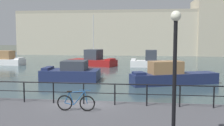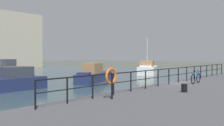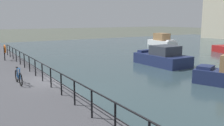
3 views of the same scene
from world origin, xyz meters
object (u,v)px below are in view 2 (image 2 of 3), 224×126
object	(u,v)px
moored_harbor_tender	(11,81)
mooring_bollard	(184,88)
parked_bicycle	(196,78)
moored_green_narrowboat	(7,71)
moored_red_daysailer	(148,69)
moored_blue_motorboat	(94,75)
life_ring_stand	(111,77)

from	to	relation	value
moored_harbor_tender	mooring_bollard	world-z (taller)	moored_harbor_tender
parked_bicycle	moored_green_narrowboat	bearing A→B (deg)	82.13
moored_red_daysailer	parked_bicycle	size ratio (longest dim) A/B	4.67
moored_green_narrowboat	moored_blue_motorboat	bearing A→B (deg)	99.60
life_ring_stand	moored_red_daysailer	bearing A→B (deg)	26.53
moored_blue_motorboat	moored_harbor_tender	xyz separation A→B (m)	(-9.98, 1.07, -0.03)
moored_blue_motorboat	life_ring_stand	size ratio (longest dim) A/B	6.06
moored_harbor_tender	parked_bicycle	bearing A→B (deg)	105.21
moored_red_daysailer	life_ring_stand	world-z (taller)	moored_red_daysailer
moored_green_narrowboat	parked_bicycle	size ratio (longest dim) A/B	2.98
moored_red_daysailer	parked_bicycle	distance (m)	25.99
moored_red_daysailer	moored_green_narrowboat	bearing A→B (deg)	-59.70
parked_bicycle	mooring_bollard	bearing A→B (deg)	-167.58
moored_harbor_tender	parked_bicycle	size ratio (longest dim) A/B	3.28
moored_red_daysailer	parked_bicycle	xyz separation A→B (m)	(-20.86, -15.49, 0.60)
moored_red_daysailer	moored_green_narrowboat	size ratio (longest dim) A/B	1.57
moored_red_daysailer	moored_blue_motorboat	bearing A→B (deg)	-17.47
moored_green_narrowboat	parked_bicycle	distance (m)	28.42
moored_blue_motorboat	moored_green_narrowboat	bearing A→B (deg)	-103.48
moored_blue_motorboat	mooring_bollard	xyz separation A→B (m)	(-10.31, -15.00, 0.50)
moored_blue_motorboat	parked_bicycle	world-z (taller)	moored_blue_motorboat
mooring_bollard	life_ring_stand	size ratio (longest dim) A/B	0.31
moored_blue_motorboat	life_ring_stand	xyz separation A→B (m)	(-14.51, -13.29, 1.26)
moored_red_daysailer	mooring_bollard	world-z (taller)	moored_red_daysailer
parked_bicycle	mooring_bollard	size ratio (longest dim) A/B	4.02
moored_green_narrowboat	life_ring_stand	xyz separation A→B (m)	(-12.53, -27.59, 1.22)
moored_green_narrowboat	parked_bicycle	world-z (taller)	moored_green_narrowboat
mooring_bollard	moored_red_daysailer	bearing A→B (deg)	32.93
mooring_bollard	life_ring_stand	world-z (taller)	life_ring_stand
moored_red_daysailer	mooring_bollard	size ratio (longest dim) A/B	18.80
mooring_bollard	life_ring_stand	distance (m)	4.59
moored_harbor_tender	life_ring_stand	bearing A→B (deg)	71.20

